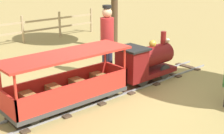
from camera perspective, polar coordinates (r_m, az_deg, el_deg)
The scene contains 6 objects.
ground_plane at distance 6.22m, azimuth 0.78°, elevation -4.61°, with size 60.00×60.00×0.00m, color #A38C51.
track at distance 6.08m, azimuth -0.80°, elevation -5.00°, with size 0.67×6.05×0.04m.
locomotive at distance 6.60m, azimuth 6.12°, elevation 1.13°, with size 0.63×1.45×1.01m.
passenger_car at distance 5.43m, azimuth -8.09°, elevation -3.46°, with size 0.73×2.35×0.97m.
conductor_person at distance 6.83m, azimuth -0.91°, elevation 5.88°, with size 0.30×0.30×1.62m.
fence_section at distance 10.25m, azimuth -19.83°, elevation 6.26°, with size 0.08×7.13×0.90m.
Camera 1 is at (4.27, -3.83, 2.41)m, focal length 49.21 mm.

